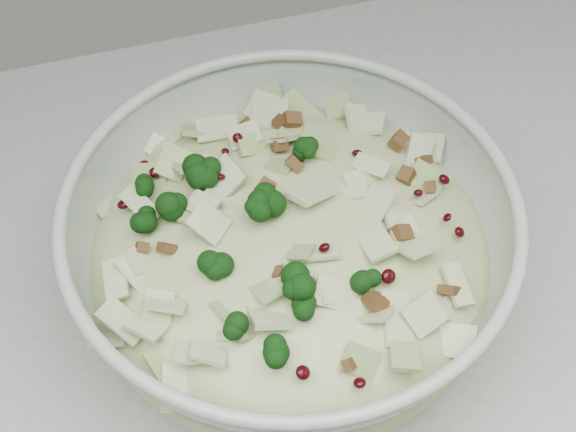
% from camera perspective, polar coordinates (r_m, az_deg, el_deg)
% --- Properties ---
extents(mixing_bowl, '(0.44, 0.44, 0.14)m').
position_cam_1_polar(mixing_bowl, '(0.62, 0.14, -2.81)').
color(mixing_bowl, '#A1B1A3').
rests_on(mixing_bowl, counter).
extents(salad, '(0.39, 0.39, 0.14)m').
position_cam_1_polar(salad, '(0.60, 0.14, -1.61)').
color(salad, '#B3BD81').
rests_on(salad, mixing_bowl).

